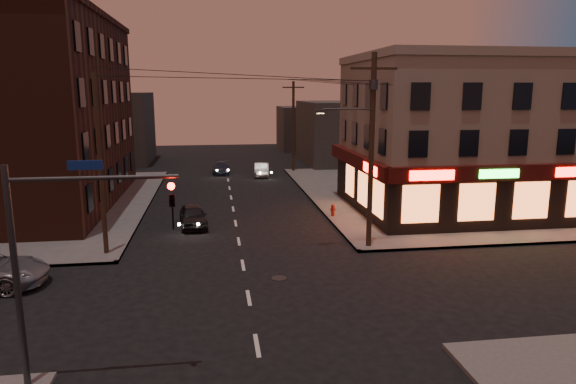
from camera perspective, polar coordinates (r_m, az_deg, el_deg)
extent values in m
plane|color=black|center=(21.32, -4.39, -11.65)|extent=(120.00, 120.00, 0.00)
cube|color=#514F4C|center=(43.90, 17.89, -0.07)|extent=(24.00, 28.00, 0.15)
cube|color=gray|center=(37.45, 19.27, 5.83)|extent=(15.00, 12.00, 10.00)
cube|color=gray|center=(37.38, 19.81, 13.86)|extent=(15.20, 12.20, 0.50)
cube|color=black|center=(32.80, 23.64, -1.02)|extent=(15.12, 0.25, 3.40)
cube|color=black|center=(35.12, 8.06, 0.58)|extent=(0.25, 12.12, 3.40)
cube|color=#3F0D0A|center=(32.24, 24.17, 2.00)|extent=(15.60, 0.50, 0.90)
cube|color=#3F0D0A|center=(34.75, 7.67, 3.49)|extent=(0.50, 12.60, 0.90)
cube|color=#FF140C|center=(29.51, 15.72, 1.79)|extent=(2.60, 0.06, 0.55)
cube|color=#26FF3F|center=(31.34, 22.42, 1.89)|extent=(2.40, 0.06, 0.50)
cube|color=#FF140C|center=(31.07, 9.10, 2.53)|extent=(0.06, 2.60, 0.55)
cube|color=orange|center=(32.34, 22.89, -0.94)|extent=(12.40, 0.08, 2.20)
cube|color=orange|center=(34.11, 8.29, 0.43)|extent=(0.08, 8.40, 2.20)
cube|color=#401F14|center=(40.86, -27.47, 7.71)|extent=(12.00, 20.00, 13.00)
cube|color=#3F3D3A|center=(59.78, 6.58, 6.60)|extent=(10.00, 12.00, 7.00)
cube|color=#3F3D3A|center=(62.87, -19.16, 6.74)|extent=(9.00, 10.00, 8.00)
cube|color=#3F3D3A|center=(73.01, 2.23, 7.11)|extent=(8.00, 8.00, 6.00)
cylinder|color=#382619|center=(26.83, 9.25, 4.39)|extent=(0.28, 0.28, 10.00)
cube|color=#382619|center=(26.66, 9.54, 13.39)|extent=(2.40, 0.12, 0.12)
cylinder|color=#333538|center=(26.65, 9.48, 11.67)|extent=(0.44, 0.44, 0.50)
cylinder|color=#333538|center=(26.30, 6.66, 9.14)|extent=(2.60, 0.10, 0.10)
cube|color=#333538|center=(25.98, 3.63, 8.95)|extent=(0.60, 0.25, 0.18)
cube|color=#FFD88C|center=(25.98, 3.63, 8.73)|extent=(0.35, 0.15, 0.04)
cylinder|color=#382619|center=(52.35, 0.60, 7.28)|extent=(0.26, 0.26, 9.00)
cylinder|color=#382619|center=(26.94, -20.13, 2.81)|extent=(0.24, 0.24, 9.00)
cylinder|color=#333538|center=(15.84, -27.91, -8.85)|extent=(0.18, 0.18, 6.40)
cylinder|color=#333538|center=(14.54, -20.75, 1.46)|extent=(4.40, 0.12, 0.12)
imported|color=black|center=(14.33, -12.79, -0.26)|extent=(0.16, 0.20, 1.00)
sphere|color=#FF0C05|center=(14.17, -12.87, 0.64)|extent=(0.20, 0.20, 0.20)
cube|color=navy|center=(14.54, -21.62, 2.79)|extent=(0.90, 0.05, 0.25)
imported|color=black|center=(32.17, -10.51, -2.63)|extent=(1.98, 4.08, 1.34)
imported|color=gray|center=(50.28, -2.93, 2.50)|extent=(1.72, 4.00, 1.28)
imported|color=#1B2537|center=(52.14, -7.43, 2.67)|extent=(1.86, 4.11, 1.17)
cylinder|color=maroon|center=(33.84, 5.01, -2.15)|extent=(0.25, 0.25, 0.63)
sphere|color=maroon|center=(33.77, 5.02, -1.58)|extent=(0.25, 0.25, 0.25)
cylinder|color=maroon|center=(33.82, 5.01, -1.94)|extent=(0.35, 0.16, 0.13)
cylinder|color=maroon|center=(33.82, 5.01, -1.94)|extent=(0.16, 0.35, 0.13)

